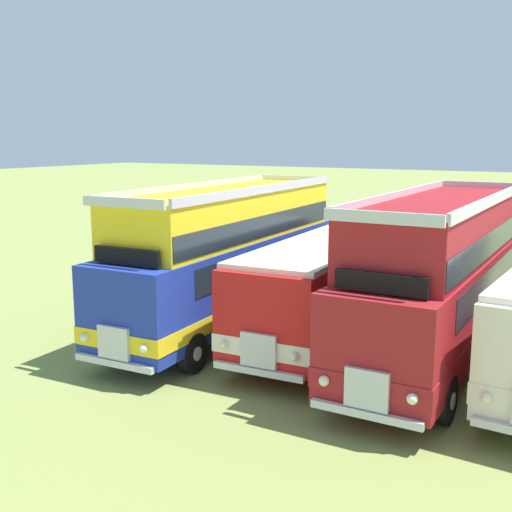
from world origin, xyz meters
The scene contains 4 objects.
ground_plane centered at (0.00, 0.00, 0.00)m, with size 200.00×200.00×0.00m, color olive.
bus_first_in_row centered at (-8.10, -0.13, 2.36)m, with size 3.01×11.10×4.52m.
bus_second_in_row centered at (-4.86, 0.44, 1.75)m, with size 3.07×9.93×2.99m.
bus_third_in_row centered at (-1.62, 0.05, 2.36)m, with size 2.63×10.80×4.52m.
Camera 1 is at (2.32, -16.61, 5.92)m, focal length 44.70 mm.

